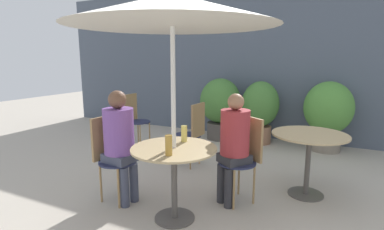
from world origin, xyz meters
name	(u,v)px	position (x,y,z in m)	size (l,w,h in m)	color
ground_plane	(189,228)	(0.00, 0.00, 0.00)	(20.00, 20.00, 0.00)	#B2A899
storefront_wall	(272,63)	(0.00, 3.64, 1.50)	(10.00, 0.06, 3.00)	#4C5666
cafe_table_near	(174,163)	(-0.20, 0.09, 0.59)	(0.83, 0.83, 0.74)	#514C47
cafe_table_far	(309,146)	(0.93, 1.23, 0.59)	(0.85, 0.85, 0.74)	#514C47
bistro_chair_0	(245,152)	(0.30, 0.79, 0.57)	(0.47, 0.48, 0.95)	#232847
bistro_chair_1	(111,151)	(-1.06, 0.17, 0.57)	(0.43, 0.42, 0.95)	#232847
bistro_chair_2	(134,115)	(-2.11, 2.01, 0.57)	(0.42, 0.42, 0.95)	#232847
bistro_chair_3	(193,129)	(-0.68, 1.51, 0.57)	(0.42, 0.42, 0.95)	#232847
seated_person_0	(234,139)	(0.21, 0.67, 0.73)	(0.39, 0.40, 1.22)	#2D2D33
seated_person_1	(120,137)	(-0.91, 0.16, 0.75)	(0.35, 0.33, 1.25)	#42475B
beer_glass_0	(184,134)	(-0.21, 0.32, 0.83)	(0.06, 0.06, 0.17)	#DBC65B
beer_glass_1	(169,145)	(-0.13, -0.13, 0.83)	(0.06, 0.06, 0.18)	#B28433
potted_plant_0	(220,105)	(-0.88, 3.15, 0.69)	(0.79, 0.79, 1.20)	#47423D
potted_plant_1	(260,108)	(-0.10, 3.20, 0.67)	(0.69, 0.69, 1.17)	#93664C
potted_plant_2	(328,112)	(1.06, 3.21, 0.69)	(0.81, 0.81, 1.21)	slate
umbrella	(172,10)	(-0.20, 0.09, 2.00)	(1.91, 1.91, 2.15)	silver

